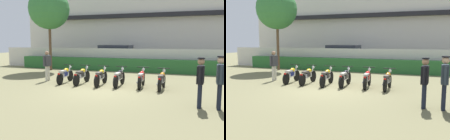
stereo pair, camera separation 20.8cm
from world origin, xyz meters
TOP-DOWN VIEW (x-y plane):
  - ground at (0.00, 0.00)m, footprint 60.00×60.00m
  - building at (0.00, 14.53)m, footprint 25.39×6.50m
  - compound_wall at (0.00, 7.73)m, footprint 24.12×0.30m
  - hedge_row at (0.00, 7.03)m, footprint 19.30×0.70m
  - parked_car at (-2.27, 9.63)m, footprint 4.52×2.12m
  - tree_near_inspector at (-6.50, 5.90)m, footprint 3.06×3.06m
  - motorcycle_in_row_0 at (-2.57, 1.30)m, footprint 0.60×1.82m
  - motorcycle_in_row_1 at (-1.57, 1.29)m, footprint 0.60×1.93m
  - motorcycle_in_row_2 at (-0.46, 1.23)m, footprint 0.60×1.87m
  - motorcycle_in_row_3 at (0.48, 1.33)m, footprint 0.60×1.84m
  - motorcycle_in_row_4 at (1.60, 1.39)m, footprint 0.60×1.85m
  - motorcycle_in_row_5 at (2.60, 1.23)m, footprint 0.60×1.82m
  - inspector_person at (-3.85, 1.56)m, footprint 0.23×0.68m
  - officer_0 at (4.20, -1.42)m, footprint 0.27×0.68m
  - officer_1 at (4.81, -1.41)m, footprint 0.25×0.70m

SIDE VIEW (x-z plane):
  - ground at x=0.00m, z-range 0.00..0.00m
  - motorcycle_in_row_0 at x=-2.57m, z-range -0.03..0.92m
  - motorcycle_in_row_1 at x=-1.57m, z-range -0.03..0.93m
  - motorcycle_in_row_5 at x=2.60m, z-range -0.03..0.93m
  - motorcycle_in_row_3 at x=0.48m, z-range -0.03..0.93m
  - motorcycle_in_row_4 at x=1.60m, z-range -0.03..0.94m
  - motorcycle_in_row_2 at x=-0.46m, z-range -0.03..0.94m
  - hedge_row at x=0.00m, z-range 0.00..0.95m
  - compound_wall at x=0.00m, z-range 0.00..1.66m
  - parked_car at x=-2.27m, z-range -0.01..1.88m
  - inspector_person at x=-3.85m, z-range 0.16..1.85m
  - officer_0 at x=4.20m, z-range 0.16..1.87m
  - officer_1 at x=4.81m, z-range 0.18..1.95m
  - building at x=0.00m, z-range 0.00..8.49m
  - tree_near_inspector at x=-6.50m, z-range 1.55..7.73m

